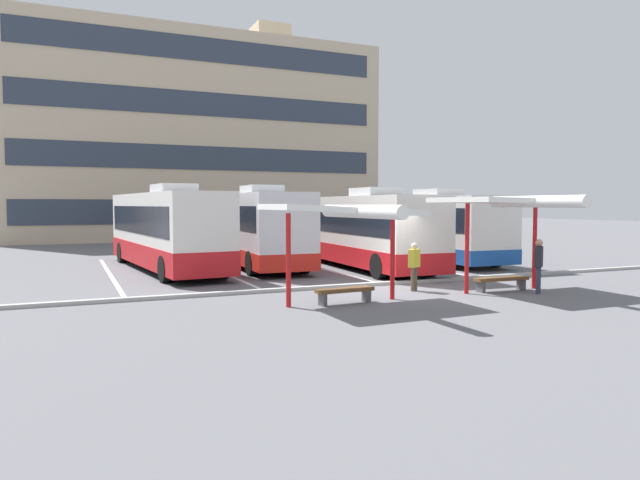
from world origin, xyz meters
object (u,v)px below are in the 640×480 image
object	(u,v)px
bench_0	(345,292)
waiting_passenger_1	(539,262)
bench_1	(501,281)
coach_bus_1	(254,228)
waiting_shelter_0	(347,212)
waiting_shelter_1	(509,203)
coach_bus_3	(422,227)
waiting_passenger_0	(414,263)
coach_bus_2	(361,231)
coach_bus_0	(165,231)

from	to	relation	value
bench_0	waiting_passenger_1	bearing A→B (deg)	-6.56
bench_1	coach_bus_1	bearing A→B (deg)	114.60
coach_bus_1	bench_0	world-z (taller)	coach_bus_1
waiting_shelter_0	bench_0	distance (m)	2.29
bench_1	waiting_shelter_1	bearing A→B (deg)	-90.00
bench_0	coach_bus_1	bearing A→B (deg)	86.15
coach_bus_3	waiting_passenger_0	distance (m)	11.06
coach_bus_1	bench_1	distance (m)	12.24
coach_bus_3	waiting_shelter_1	distance (m)	11.19
coach_bus_2	waiting_passenger_1	distance (m)	9.37
coach_bus_0	waiting_shelter_0	bearing A→B (deg)	-73.16
bench_0	waiting_shelter_1	size ratio (longest dim) A/B	0.36
coach_bus_2	waiting_passenger_0	size ratio (longest dim) A/B	7.26
bench_0	coach_bus_3	bearing A→B (deg)	47.53
coach_bus_2	coach_bus_3	bearing A→B (deg)	22.86
bench_0	waiting_passenger_1	world-z (taller)	waiting_passenger_1
waiting_passenger_1	coach_bus_0	bearing A→B (deg)	130.19
coach_bus_0	waiting_shelter_0	distance (m)	11.56
bench_0	bench_1	xyz separation A→B (m)	(5.82, 0.15, 0.00)
coach_bus_1	waiting_shelter_1	xyz separation A→B (m)	(5.06, -11.33, 1.17)
coach_bus_3	bench_0	distance (m)	14.13
bench_0	waiting_shelter_1	world-z (taller)	waiting_shelter_1
waiting_shelter_1	coach_bus_1	bearing A→B (deg)	114.08
coach_bus_0	bench_0	size ratio (longest dim) A/B	6.59
waiting_shelter_0	bench_1	world-z (taller)	waiting_shelter_0
coach_bus_0	coach_bus_1	world-z (taller)	coach_bus_1
waiting_shelter_0	waiting_shelter_1	world-z (taller)	waiting_shelter_1
waiting_shelter_0	waiting_passenger_1	size ratio (longest dim) A/B	2.59
bench_0	waiting_shelter_1	distance (m)	6.36
coach_bus_1	coach_bus_3	xyz separation A→B (m)	(8.74, -0.82, -0.04)
coach_bus_2	waiting_passenger_1	size ratio (longest dim) A/B	6.63
coach_bus_3	bench_0	size ratio (longest dim) A/B	6.72
coach_bus_3	waiting_shelter_1	xyz separation A→B (m)	(-3.68, -10.50, 1.21)
coach_bus_0	waiting_passenger_0	bearing A→B (deg)	-55.80
coach_bus_0	coach_bus_2	size ratio (longest dim) A/B	1.02
waiting_shelter_0	bench_0	world-z (taller)	waiting_shelter_0
coach_bus_1	coach_bus_3	size ratio (longest dim) A/B	0.92
bench_1	waiting_passenger_0	world-z (taller)	waiting_passenger_0
coach_bus_3	waiting_passenger_0	xyz separation A→B (m)	(-6.31, -9.05, -0.78)
waiting_passenger_1	waiting_passenger_0	bearing A→B (deg)	148.12
coach_bus_0	waiting_passenger_1	xyz separation A→B (m)	(9.87, -11.69, -0.68)
waiting_shelter_1	waiting_passenger_0	distance (m)	3.60
coach_bus_0	waiting_shelter_1	size ratio (longest dim) A/B	2.38
waiting_passenger_1	coach_bus_2	bearing A→B (deg)	99.79
coach_bus_1	waiting_shelter_1	world-z (taller)	coach_bus_1
coach_bus_3	bench_1	xyz separation A→B (m)	(-3.68, -10.23, -1.35)
coach_bus_2	waiting_shelter_1	bearing A→B (deg)	-84.19
bench_1	waiting_passenger_1	bearing A→B (deg)	-51.42
coach_bus_3	waiting_shelter_0	world-z (taller)	coach_bus_3
waiting_shelter_0	bench_1	xyz separation A→B (m)	(5.82, 0.24, -2.28)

